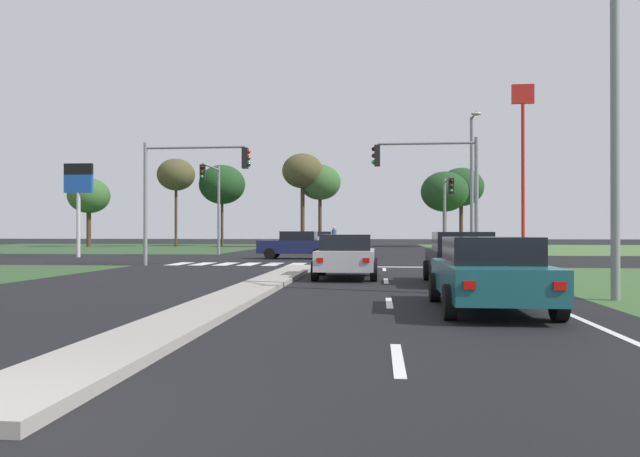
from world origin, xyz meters
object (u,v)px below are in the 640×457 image
object	(u,v)px
street_lamp_second	(472,178)
treeline_fourth	(303,172)
treeline_near	(89,196)
car_black_second	(461,257)
treeline_seventh	(461,187)
car_silver_fifth	(346,256)
fastfood_pole_sign	(523,132)
car_teal_sixth	(489,273)
pedestrian_at_median	(334,236)
fuel_price_totem	(78,189)
traffic_signal_near_left	(184,180)
treeline_fifth	(320,183)
treeline_third	(222,185)
treeline_sixth	(445,192)
car_navy_fourth	(296,245)
traffic_signal_near_right	(438,178)
car_white_third	(324,239)
traffic_signal_far_left	(213,193)
treeline_second	(176,175)
car_grey_near	(306,242)
street_lamp_near	(621,71)
traffic_signal_far_right	(447,202)

from	to	relation	value
street_lamp_second	treeline_fourth	xyz separation A→B (m)	(-13.08, 26.03, 3.05)
street_lamp_second	treeline_near	xyz separation A→B (m)	(-35.97, 26.43, 0.73)
car_black_second	treeline_seventh	size ratio (longest dim) A/B	0.50
car_silver_fifth	fastfood_pole_sign	world-z (taller)	fastfood_pole_sign
car_teal_sixth	pedestrian_at_median	size ratio (longest dim) A/B	2.54
fuel_price_totem	car_teal_sixth	bearing A→B (deg)	-49.03
pedestrian_at_median	treeline_fourth	size ratio (longest dim) A/B	0.19
traffic_signal_near_left	treeline_fifth	size ratio (longest dim) A/B	0.67
treeline_third	treeline_sixth	size ratio (longest dim) A/B	1.17
car_navy_fourth	treeline_third	world-z (taller)	treeline_third
treeline_fifth	treeline_sixth	size ratio (longest dim) A/B	1.10
traffic_signal_near_right	fastfood_pole_sign	world-z (taller)	fastfood_pole_sign
car_white_third	treeline_fourth	xyz separation A→B (m)	(-2.09, -0.96, 6.88)
fastfood_pole_sign	car_white_third	bearing A→B (deg)	147.94
treeline_near	treeline_seventh	bearing A→B (deg)	6.53
car_navy_fourth	treeline_fourth	bearing A→B (deg)	6.33
car_white_third	car_silver_fifth	world-z (taller)	car_white_third
treeline_fifth	traffic_signal_far_left	bearing A→B (deg)	-101.58
traffic_signal_far_left	traffic_signal_near_right	distance (m)	17.93
fastfood_pole_sign	treeline_sixth	xyz separation A→B (m)	(-5.16, 11.52, -4.20)
fuel_price_totem	treeline_third	size ratio (longest dim) A/B	0.64
pedestrian_at_median	treeline_fourth	world-z (taller)	treeline_fourth
fastfood_pole_sign	street_lamp_second	bearing A→B (deg)	-112.08
pedestrian_at_median	treeline_second	xyz separation A→B (m)	(-18.16, 18.72, 6.35)
car_white_third	car_teal_sixth	xyz separation A→B (m)	(7.81, -50.45, -0.06)
car_grey_near	treeline_seventh	world-z (taller)	treeline_seventh
pedestrian_at_median	car_black_second	bearing A→B (deg)	-136.07
car_white_third	treeline_fifth	xyz separation A→B (m)	(-0.42, 0.20, 5.85)
street_lamp_near	treeline_near	size ratio (longest dim) A/B	1.28
treeline_sixth	treeline_seventh	xyz separation A→B (m)	(2.10, 3.39, 0.70)
traffic_signal_near_right	car_teal_sixth	bearing A→B (deg)	-91.73
traffic_signal_near_left	traffic_signal_near_right	distance (m)	11.68
car_white_third	treeline_sixth	size ratio (longest dim) A/B	0.59
traffic_signal_near_left	street_lamp_near	distance (m)	19.74
traffic_signal_far_right	treeline_third	bearing A→B (deg)	128.35
treeline_fourth	treeline_seventh	bearing A→B (deg)	16.55
car_silver_fifth	treeline_sixth	world-z (taller)	treeline_sixth
traffic_signal_near_left	pedestrian_at_median	world-z (taller)	traffic_signal_near_left
car_silver_fifth	treeline_third	size ratio (longest dim) A/B	0.46
car_silver_fifth	car_navy_fourth	bearing A→B (deg)	104.07
car_teal_sixth	pedestrian_at_median	distance (m)	32.47
car_teal_sixth	street_lamp_second	distance (m)	23.99
street_lamp_second	pedestrian_at_median	xyz separation A→B (m)	(-8.59, 8.55, -3.40)
treeline_third	car_navy_fourth	bearing A→B (deg)	-68.22
treeline_third	treeline_seventh	world-z (taller)	treeline_third
street_lamp_near	pedestrian_at_median	distance (m)	31.53
car_grey_near	street_lamp_second	world-z (taller)	street_lamp_second
car_silver_fifth	treeline_near	distance (m)	51.27
traffic_signal_far_left	traffic_signal_near_left	size ratio (longest dim) A/B	1.05
car_navy_fourth	treeline_seventh	xyz separation A→B (m)	(13.57, 31.49, 5.54)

